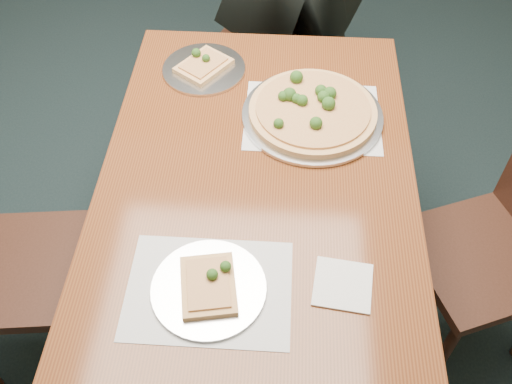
# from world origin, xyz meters

# --- Properties ---
(ground) EXTENTS (8.00, 8.00, 0.00)m
(ground) POSITION_xyz_m (0.00, 0.00, 0.00)
(ground) COLOR black
(ground) RESTS_ON ground
(dining_table) EXTENTS (0.90, 1.50, 0.75)m
(dining_table) POSITION_xyz_m (0.18, -0.41, 0.66)
(dining_table) COLOR #552611
(dining_table) RESTS_ON ground
(chair_far) EXTENTS (0.54, 0.54, 0.91)m
(chair_far) POSITION_xyz_m (0.16, 0.73, 0.52)
(chair_far) COLOR black
(chair_far) RESTS_ON ground
(chair_right) EXTENTS (0.55, 0.55, 0.91)m
(chair_right) POSITION_xyz_m (0.96, -0.35, 0.52)
(chair_right) COLOR black
(chair_right) RESTS_ON ground
(placemat_main) EXTENTS (0.42, 0.32, 0.00)m
(placemat_main) POSITION_xyz_m (0.33, -0.09, 0.75)
(placemat_main) COLOR white
(placemat_main) RESTS_ON dining_table
(placemat_near) EXTENTS (0.40, 0.30, 0.00)m
(placemat_near) POSITION_xyz_m (0.08, -0.73, 0.75)
(placemat_near) COLOR white
(placemat_near) RESTS_ON dining_table
(pizza_pan) EXTENTS (0.44, 0.44, 0.07)m
(pizza_pan) POSITION_xyz_m (0.33, -0.09, 0.77)
(pizza_pan) COLOR silver
(pizza_pan) RESTS_ON dining_table
(slice_plate_near) EXTENTS (0.28, 0.28, 0.06)m
(slice_plate_near) POSITION_xyz_m (0.08, -0.72, 0.76)
(slice_plate_near) COLOR silver
(slice_plate_near) RESTS_ON dining_table
(slice_plate_far) EXTENTS (0.28, 0.28, 0.06)m
(slice_plate_far) POSITION_xyz_m (-0.03, 0.12, 0.76)
(slice_plate_far) COLOR silver
(slice_plate_far) RESTS_ON dining_table
(napkin) EXTENTS (0.16, 0.16, 0.01)m
(napkin) POSITION_xyz_m (0.41, -0.69, 0.75)
(napkin) COLOR white
(napkin) RESTS_ON dining_table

